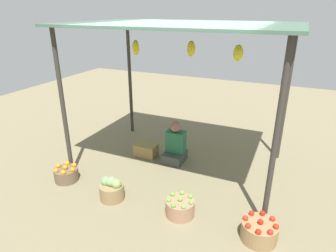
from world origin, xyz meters
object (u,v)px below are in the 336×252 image
vendor_person (175,146)px  basket_green_apples (180,207)px  basket_oranges (66,174)px  basket_red_tomatoes (259,231)px  wooden_crate_near_vendor (146,150)px  basket_cabbages (112,189)px

vendor_person → basket_green_apples: bearing=-64.6°
basket_oranges → basket_red_tomatoes: 3.09m
basket_oranges → basket_red_tomatoes: bearing=-1.4°
vendor_person → wooden_crate_near_vendor: (-0.58, -0.06, -0.18)m
basket_cabbages → wooden_crate_near_vendor: 1.42m
vendor_person → basket_red_tomatoes: 2.24m
basket_green_apples → basket_red_tomatoes: 1.05m
basket_oranges → wooden_crate_near_vendor: (0.79, 1.30, 0.00)m
vendor_person → basket_oranges: vendor_person is taller
basket_oranges → basket_cabbages: size_ratio=1.04×
basket_oranges → basket_red_tomatoes: basket_red_tomatoes is taller
vendor_person → basket_red_tomatoes: vendor_person is taller
vendor_person → basket_cabbages: size_ratio=2.10×
basket_cabbages → wooden_crate_near_vendor: (-0.18, 1.41, -0.04)m
basket_green_apples → wooden_crate_near_vendor: basket_green_apples is taller
basket_oranges → basket_cabbages: bearing=-6.7°
basket_green_apples → wooden_crate_near_vendor: bearing=132.9°
wooden_crate_near_vendor → basket_red_tomatoes: bearing=-30.9°
basket_oranges → basket_green_apples: (2.03, -0.04, 0.01)m
vendor_person → basket_oranges: bearing=-135.4°
basket_green_apples → basket_red_tomatoes: basket_red_tomatoes is taller
basket_oranges → basket_cabbages: 0.98m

